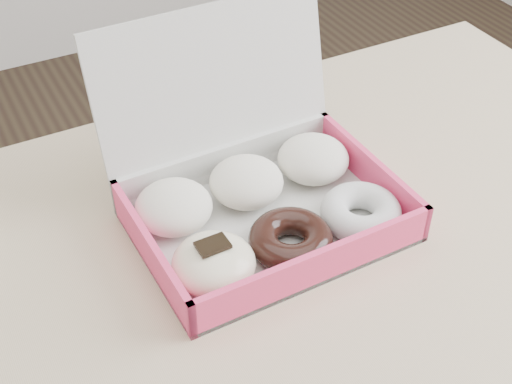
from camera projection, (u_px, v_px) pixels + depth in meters
name	position (u px, v px, depth m)	size (l,w,h in m)	color
table	(286.00, 322.00, 0.86)	(1.20, 0.80, 0.75)	tan
donut_box	(258.00, 196.00, 0.86)	(0.32, 0.28, 0.22)	silver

